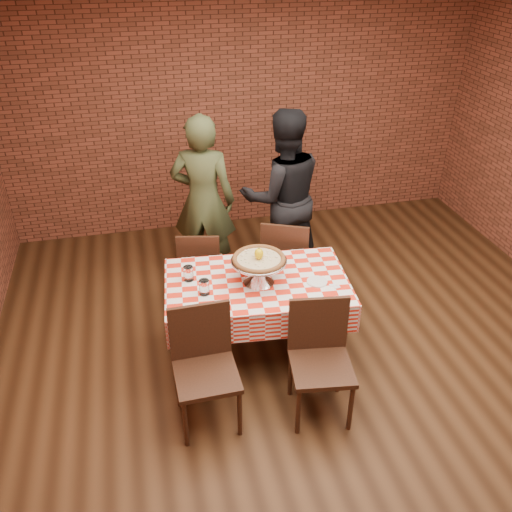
% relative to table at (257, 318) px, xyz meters
% --- Properties ---
extents(ground, '(6.00, 6.00, 0.00)m').
position_rel_table_xyz_m(ground, '(0.44, -0.47, -0.38)').
color(ground, black).
rests_on(ground, ground).
extents(back_wall, '(5.50, 0.00, 5.50)m').
position_rel_table_xyz_m(back_wall, '(0.44, 2.53, 1.08)').
color(back_wall, brown).
rests_on(back_wall, ground).
extents(table, '(1.55, 1.02, 0.75)m').
position_rel_table_xyz_m(table, '(0.00, 0.00, 0.00)').
color(table, '#3C1F12').
rests_on(table, ground).
extents(tablecloth, '(1.59, 1.06, 0.25)m').
position_rel_table_xyz_m(tablecloth, '(0.00, 0.00, 0.26)').
color(tablecloth, red).
rests_on(tablecloth, table).
extents(pizza_stand, '(0.48, 0.48, 0.20)m').
position_rel_table_xyz_m(pizza_stand, '(0.01, -0.01, 0.49)').
color(pizza_stand, silver).
rests_on(pizza_stand, tablecloth).
extents(pizza, '(0.45, 0.45, 0.03)m').
position_rel_table_xyz_m(pizza, '(0.01, -0.01, 0.59)').
color(pizza, beige).
rests_on(pizza, pizza_stand).
extents(lemon, '(0.08, 0.08, 0.09)m').
position_rel_table_xyz_m(lemon, '(0.01, -0.01, 0.65)').
color(lemon, yellow).
rests_on(lemon, pizza).
extents(water_glass_left, '(0.09, 0.09, 0.13)m').
position_rel_table_xyz_m(water_glass_left, '(-0.44, -0.08, 0.45)').
color(water_glass_left, white).
rests_on(water_glass_left, tablecloth).
extents(water_glass_right, '(0.09, 0.09, 0.13)m').
position_rel_table_xyz_m(water_glass_right, '(-0.54, 0.14, 0.45)').
color(water_glass_right, white).
rests_on(water_glass_right, tablecloth).
extents(side_plate, '(0.18, 0.18, 0.01)m').
position_rel_table_xyz_m(side_plate, '(0.47, -0.13, 0.39)').
color(side_plate, white).
rests_on(side_plate, tablecloth).
extents(sweetener_packet_a, '(0.05, 0.04, 0.00)m').
position_rel_table_xyz_m(sweetener_packet_a, '(0.61, -0.23, 0.39)').
color(sweetener_packet_a, white).
rests_on(sweetener_packet_a, tablecloth).
extents(sweetener_packet_b, '(0.05, 0.04, 0.00)m').
position_rel_table_xyz_m(sweetener_packet_b, '(0.58, -0.20, 0.39)').
color(sweetener_packet_b, white).
rests_on(sweetener_packet_b, tablecloth).
extents(condiment_caddy, '(0.09, 0.08, 0.13)m').
position_rel_table_xyz_m(condiment_caddy, '(0.10, 0.28, 0.45)').
color(condiment_caddy, silver).
rests_on(condiment_caddy, tablecloth).
extents(chair_near_left, '(0.46, 0.46, 0.94)m').
position_rel_table_xyz_m(chair_near_left, '(-0.53, -0.67, 0.09)').
color(chair_near_left, '#3C1F12').
rests_on(chair_near_left, ground).
extents(chair_near_right, '(0.51, 0.51, 0.93)m').
position_rel_table_xyz_m(chair_near_right, '(0.31, -0.78, 0.09)').
color(chair_near_right, '#3C1F12').
rests_on(chair_near_right, ground).
extents(chair_far_left, '(0.47, 0.47, 0.87)m').
position_rel_table_xyz_m(chair_far_left, '(-0.36, 0.83, 0.06)').
color(chair_far_left, '#3C1F12').
rests_on(chair_far_left, ground).
extents(chair_far_right, '(0.59, 0.59, 0.93)m').
position_rel_table_xyz_m(chair_far_right, '(0.48, 0.75, 0.09)').
color(chair_far_right, '#3C1F12').
rests_on(chair_far_right, ground).
extents(diner_olive, '(0.75, 0.61, 1.77)m').
position_rel_table_xyz_m(diner_olive, '(-0.23, 1.34, 0.51)').
color(diner_olive, '#3C4426').
rests_on(diner_olive, ground).
extents(diner_black, '(0.88, 0.68, 1.80)m').
position_rel_table_xyz_m(diner_black, '(0.56, 1.23, 0.52)').
color(diner_black, black).
rests_on(diner_black, ground).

